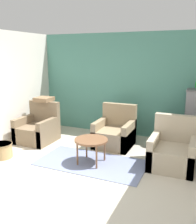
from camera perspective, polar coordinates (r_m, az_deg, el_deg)
name	(u,v)px	position (r m, az deg, el deg)	size (l,w,h in m)	color
ground_plane	(61,187)	(4.29, -8.54, -16.56)	(20.00, 20.00, 0.00)	beige
wall_back_accent	(122,85)	(6.60, 5.44, 6.21)	(4.65, 0.06, 2.64)	#4C897A
wall_left	(11,87)	(6.40, -19.26, 5.32)	(0.06, 3.07, 2.64)	silver
area_rug	(91,163)	(5.05, -1.53, -11.50)	(2.13, 1.10, 0.01)	slate
coffee_table	(91,142)	(4.89, -1.56, -6.77)	(0.65, 0.65, 0.50)	brown
armchair_left	(38,129)	(6.34, -13.56, -3.91)	(0.83, 0.85, 0.95)	#7A664C
armchair_right	(173,152)	(5.02, 16.72, -8.72)	(0.83, 0.85, 0.95)	tan
armchair_middle	(115,133)	(5.88, 3.89, -4.92)	(0.83, 0.85, 0.95)	#8E7A5B
birdcage	(195,121)	(5.95, 21.26, -2.00)	(0.57, 0.57, 1.36)	#555559
potted_plant	(163,125)	(5.98, 14.69, -2.95)	(0.37, 0.34, 0.78)	brown
wicker_basket	(2,150)	(5.61, -21.10, -8.11)	(0.43, 0.43, 0.30)	tan
throw_pillow	(44,99)	(6.42, -12.25, 2.88)	(0.40, 0.40, 0.10)	#846647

